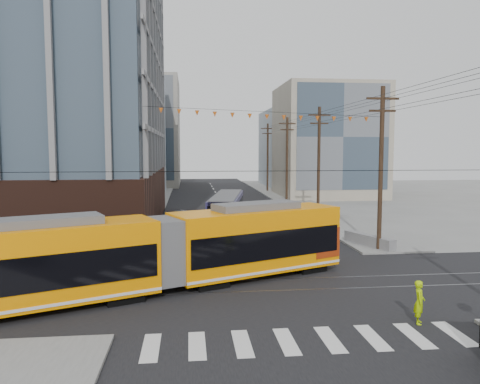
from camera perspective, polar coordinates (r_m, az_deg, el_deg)
The scene contains 13 objects.
ground at distance 20.56m, azimuth 6.17°, elevation -14.34°, with size 160.00×160.00×0.00m, color slate.
bg_bldg_nw_near at distance 72.08m, azimuth -16.59°, elevation 6.71°, with size 18.00×16.00×18.00m, color #8C99A5.
bg_bldg_ne_near at distance 69.91m, azimuth 10.62°, elevation 6.07°, with size 14.00×14.00×16.00m, color gray.
bg_bldg_nw_far at distance 91.48m, azimuth -12.49°, elevation 7.07°, with size 16.00×18.00×20.00m, color gray.
bg_bldg_ne_far at distance 89.70m, azimuth 8.12°, elevation 5.26°, with size 16.00×16.00×14.00m, color #8C99A5.
utility_pole_far at distance 75.99m, azimuth 3.39°, elevation 4.19°, with size 0.30×0.30×11.00m, color black.
streetcar at distance 23.10m, azimuth -9.30°, elevation -7.20°, with size 20.02×2.81×3.86m, color orange, non-canonical shape.
city_bus at distance 40.92m, azimuth -1.64°, elevation -2.30°, with size 2.31×10.68×3.03m, color #28244E, non-canonical shape.
parked_car_silver at distance 35.22m, azimuth -8.65°, elevation -4.70°, with size 1.78×5.09×1.68m, color gray.
parked_car_white at distance 35.82m, azimuth -8.06°, elevation -4.81°, with size 1.86×4.57×1.32m, color silver.
parked_car_grey at distance 44.57m, azimuth -7.13°, elevation -2.91°, with size 1.98×4.28×1.19m, color slate.
pedestrian at distance 20.19m, azimuth 21.02°, elevation -12.43°, with size 0.63×0.42×1.74m, color #A8D802.
jersey_barrier at distance 34.18m, azimuth 15.45°, elevation -5.80°, with size 1.00×4.46×0.89m, color gray.
Camera 1 is at (-4.23, -18.91, 6.88)m, focal length 35.00 mm.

